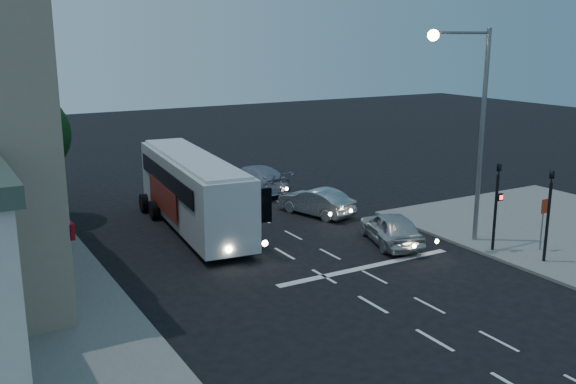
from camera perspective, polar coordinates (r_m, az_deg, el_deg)
ground at (r=22.81m, az=6.00°, el=-9.05°), size 120.00×120.00×0.00m
road_markings at (r=26.02m, az=4.02°, el=-6.07°), size 8.00×30.55×0.01m
tour_bus at (r=30.11m, az=-8.45°, el=0.24°), size 3.44×11.41×3.44m
car_suv at (r=28.07m, az=9.14°, el=-3.19°), size 2.90×4.53×1.44m
car_sedan_a at (r=32.28m, az=2.49°, el=-0.87°), size 2.55×4.37×1.36m
car_sedan_b at (r=37.15m, az=-3.04°, el=1.21°), size 2.65×5.50×1.54m
traffic_signal_main at (r=27.54m, az=18.08°, el=-0.37°), size 0.25×0.35×4.10m
traffic_signal_side at (r=26.85m, az=22.20°, el=-1.06°), size 0.18×0.15×4.10m
regulatory_sign at (r=28.38m, az=21.78°, el=-1.99°), size 0.45×0.12×2.20m
streetlight at (r=27.73m, az=16.05°, el=6.84°), size 3.32×0.44×9.00m
street_tree at (r=32.53m, az=-22.25°, el=5.10°), size 4.00×4.00×6.20m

